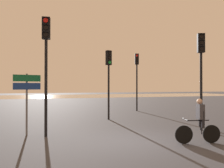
{
  "coord_description": "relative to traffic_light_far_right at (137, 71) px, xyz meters",
  "views": [
    {
      "loc": [
        -3.17,
        -7.48,
        2.08
      ],
      "look_at": [
        0.5,
        5.0,
        2.2
      ],
      "focal_mm": 35.0,
      "sensor_mm": 36.0,
      "label": 1
    }
  ],
  "objects": [
    {
      "name": "ground_plane",
      "position": [
        -3.96,
        -9.4,
        -3.31
      ],
      "size": [
        120.0,
        120.0,
        0.0
      ],
      "primitive_type": "plane",
      "color": "#333338"
    },
    {
      "name": "traffic_light_far_right",
      "position": [
        0.0,
        0.0,
        0.0
      ],
      "size": [
        0.38,
        0.4,
        4.79
      ],
      "rotation": [
        0.0,
        0.0,
        2.83
      ],
      "color": "black",
      "rests_on": "ground"
    },
    {
      "name": "water_strip",
      "position": [
        -3.96,
        28.73,
        -3.3
      ],
      "size": [
        80.0,
        16.0,
        0.01
      ],
      "primitive_type": "cube",
      "color": "#9E937F",
      "rests_on": "ground"
    },
    {
      "name": "cyclist",
      "position": [
        -1.85,
        -10.18,
        -2.49
      ],
      "size": [
        1.69,
        0.5,
        1.62
      ],
      "rotation": [
        0.0,
        0.0,
        1.39
      ],
      "color": "black",
      "rests_on": "ground"
    },
    {
      "name": "traffic_light_center",
      "position": [
        -3.5,
        -3.8,
        -0.32
      ],
      "size": [
        0.37,
        0.39,
        4.29
      ],
      "rotation": [
        0.0,
        0.0,
        3.43
      ],
      "color": "black",
      "rests_on": "ground"
    },
    {
      "name": "direction_sign_post",
      "position": [
        -7.98,
        -7.1,
        -1.51
      ],
      "size": [
        1.06,
        0.33,
        2.6
      ],
      "rotation": [
        0.0,
        0.0,
        3.42
      ],
      "color": "slate",
      "rests_on": "ground"
    },
    {
      "name": "traffic_light_near_left",
      "position": [
        -7.21,
        -7.53,
        0.08
      ],
      "size": [
        0.35,
        0.36,
        4.91
      ],
      "rotation": [
        0.0,
        0.0,
        3.02
      ],
      "color": "black",
      "rests_on": "ground"
    },
    {
      "name": "traffic_light_near_right",
      "position": [
        -0.19,
        -8.2,
        -0.14
      ],
      "size": [
        0.39,
        0.41,
        4.56
      ],
      "rotation": [
        0.0,
        0.0,
        2.74
      ],
      "color": "black",
      "rests_on": "ground"
    }
  ]
}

